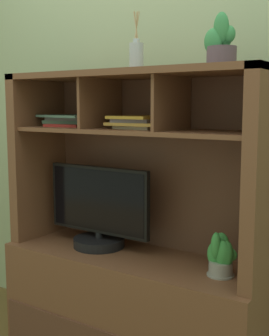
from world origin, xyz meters
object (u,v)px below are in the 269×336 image
tv_monitor (99,214)px  magazine_stack_centre (139,122)px  potted_succulent (221,46)px  media_console (135,277)px  diffuser_bottle (136,56)px  magazine_stack_left (74,120)px  potted_orchid (221,256)px

tv_monitor → magazine_stack_centre: 0.54m
tv_monitor → magazine_stack_centre: magazine_stack_centre is taller
magazine_stack_centre → potted_succulent: bearing=-2.2°
media_console → tv_monitor: (-0.22, -0.01, 0.30)m
diffuser_bottle → media_console: bearing=-90.0°
tv_monitor → magazine_stack_left: (-0.20, 0.05, 0.48)m
potted_orchid → diffuser_bottle: (-0.47, 0.05, 0.88)m
potted_orchid → diffuser_bottle: bearing=174.3°
magazine_stack_left → magazine_stack_centre: magazine_stack_centre is taller
media_console → potted_succulent: 1.18m
magazine_stack_left → tv_monitor: bearing=-13.8°
magazine_stack_centre → diffuser_bottle: 0.31m
potted_orchid → diffuser_bottle: diffuser_bottle is taller
magazine_stack_centre → diffuser_bottle: size_ratio=0.97×
media_console → diffuser_bottle: diffuser_bottle is taller
diffuser_bottle → potted_succulent: diffuser_bottle is taller
potted_orchid → diffuser_bottle: 1.00m
tv_monitor → potted_orchid: (0.70, -0.03, -0.09)m
tv_monitor → potted_orchid: size_ratio=3.09×
media_console → potted_orchid: bearing=-4.7°
media_console → tv_monitor: size_ratio=2.40×
tv_monitor → potted_orchid: 0.70m
media_console → magazine_stack_centre: (0.02, 0.01, 0.78)m
media_console → magazine_stack_left: 0.89m
magazine_stack_centre → potted_succulent: 0.53m
media_console → diffuser_bottle: (-0.00, 0.01, 1.08)m
magazine_stack_left → media_console: bearing=-5.6°
potted_orchid → magazine_stack_centre: (-0.46, 0.05, 0.57)m
tv_monitor → diffuser_bottle: (0.22, 0.02, 0.79)m
tv_monitor → magazine_stack_left: magazine_stack_left is taller
magazine_stack_left → diffuser_bottle: bearing=-4.5°
potted_orchid → magazine_stack_left: (-0.90, 0.08, 0.57)m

